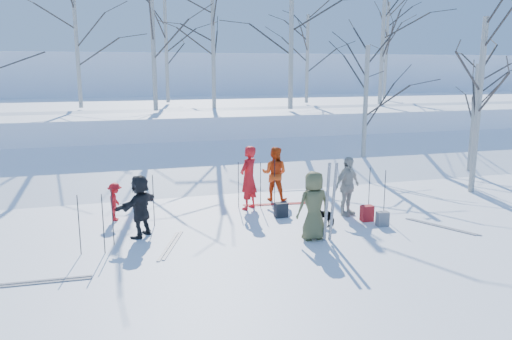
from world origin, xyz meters
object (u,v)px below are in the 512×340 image
object	(u,v)px
skier_olive_center	(314,206)
backpack_dark	(281,210)
skier_grey_west	(140,206)
backpack_grey	(382,219)
dog	(324,215)
skier_redor_behind	(275,174)
backpack_red	(367,213)
skier_red_seated	(115,202)
skier_red_north	(248,178)
skier_cream_east	(347,186)

from	to	relation	value
skier_olive_center	backpack_dark	xyz separation A→B (m)	(-0.14, 1.91, -0.62)
skier_grey_west	backpack_grey	bearing A→B (deg)	121.50
dog	skier_olive_center	bearing A→B (deg)	14.51
skier_grey_west	backpack_grey	world-z (taller)	skier_grey_west
skier_olive_center	skier_redor_behind	distance (m)	3.66
backpack_red	skier_red_seated	bearing A→B (deg)	163.23
backpack_grey	dog	bearing A→B (deg)	161.10
backpack_dark	backpack_grey	bearing A→B (deg)	-33.46
skier_red_north	skier_olive_center	bearing A→B (deg)	62.40
skier_olive_center	skier_red_seated	bearing A→B (deg)	-37.89
skier_cream_east	backpack_grey	world-z (taller)	skier_cream_east
skier_red_seated	backpack_dark	world-z (taller)	skier_red_seated
skier_red_north	skier_cream_east	world-z (taller)	skier_red_north
skier_grey_west	backpack_red	xyz separation A→B (m)	(5.84, -0.42, -0.55)
skier_redor_behind	skier_grey_west	distance (m)	4.75
skier_red_north	dog	bearing A→B (deg)	83.64
backpack_dark	skier_cream_east	bearing A→B (deg)	-10.73
skier_cream_east	skier_olive_center	bearing A→B (deg)	-161.48
backpack_red	backpack_dark	bearing A→B (deg)	154.67
backpack_grey	backpack_dark	distance (m)	2.69
skier_olive_center	backpack_red	bearing A→B (deg)	-159.54
skier_red_seated	skier_cream_east	distance (m)	6.27
skier_grey_west	skier_cream_east	bearing A→B (deg)	132.52
skier_red_seated	skier_olive_center	bearing A→B (deg)	-112.80
dog	backpack_dark	size ratio (longest dim) A/B	1.60
skier_olive_center	backpack_dark	distance (m)	2.02
skier_red_north	dog	world-z (taller)	skier_red_north
skier_red_seated	backpack_dark	bearing A→B (deg)	-92.57
skier_red_north	backpack_grey	xyz separation A→B (m)	(2.89, -2.50, -0.73)
skier_red_seated	skier_cream_east	size ratio (longest dim) A/B	0.62
skier_redor_behind	dog	size ratio (longest dim) A/B	2.60
skier_red_north	backpack_grey	world-z (taller)	skier_red_north
dog	backpack_dark	world-z (taller)	dog
dog	backpack_grey	world-z (taller)	dog
skier_red_north	skier_cream_east	distance (m)	2.79
dog	backpack_red	size ratio (longest dim) A/B	1.52
dog	backpack_red	distance (m)	1.24
skier_red_seated	skier_red_north	bearing A→B (deg)	-79.20
skier_red_north	skier_grey_west	distance (m)	3.51
backpack_red	backpack_dark	size ratio (longest dim) A/B	1.05
skier_red_seated	skier_cream_east	bearing A→B (deg)	-92.10
skier_olive_center	backpack_red	world-z (taller)	skier_olive_center
skier_red_north	backpack_grey	bearing A→B (deg)	96.56
skier_red_north	dog	size ratio (longest dim) A/B	2.88
skier_grey_west	backpack_red	world-z (taller)	skier_grey_west
skier_redor_behind	skier_cream_east	distance (m)	2.51
skier_grey_west	dog	size ratio (longest dim) A/B	2.38
skier_olive_center	backpack_dark	size ratio (longest dim) A/B	4.12
skier_red_north	backpack_dark	distance (m)	1.40
skier_olive_center	skier_grey_west	size ratio (longest dim) A/B	1.09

